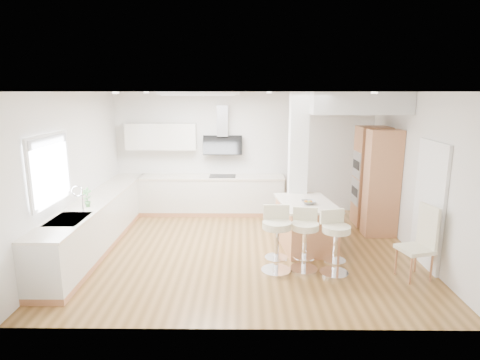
{
  "coord_description": "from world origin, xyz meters",
  "views": [
    {
      "loc": [
        -0.01,
        -6.83,
        2.8
      ],
      "look_at": [
        -0.08,
        0.4,
        1.21
      ],
      "focal_mm": 30.0,
      "sensor_mm": 36.0,
      "label": 1
    }
  ],
  "objects_px": {
    "dining_chair": "(421,240)",
    "peninsula": "(305,224)",
    "bar_stool_c": "(335,239)",
    "bar_stool_a": "(277,236)",
    "bar_stool_b": "(305,236)"
  },
  "relations": [
    {
      "from": "dining_chair",
      "to": "peninsula",
      "type": "bearing_deg",
      "value": 126.19
    },
    {
      "from": "dining_chair",
      "to": "bar_stool_c",
      "type": "bearing_deg",
      "value": 159.7
    },
    {
      "from": "bar_stool_a",
      "to": "bar_stool_b",
      "type": "xyz_separation_m",
      "value": [
        0.45,
        0.06,
        -0.03
      ]
    },
    {
      "from": "bar_stool_a",
      "to": "bar_stool_b",
      "type": "bearing_deg",
      "value": 7.82
    },
    {
      "from": "bar_stool_c",
      "to": "dining_chair",
      "type": "relative_size",
      "value": 0.88
    },
    {
      "from": "bar_stool_a",
      "to": "bar_stool_b",
      "type": "relative_size",
      "value": 1.05
    },
    {
      "from": "peninsula",
      "to": "dining_chair",
      "type": "xyz_separation_m",
      "value": [
        1.56,
        -1.25,
        0.18
      ]
    },
    {
      "from": "peninsula",
      "to": "bar_stool_c",
      "type": "height_order",
      "value": "bar_stool_c"
    },
    {
      "from": "bar_stool_a",
      "to": "bar_stool_b",
      "type": "distance_m",
      "value": 0.46
    },
    {
      "from": "bar_stool_a",
      "to": "dining_chair",
      "type": "relative_size",
      "value": 0.92
    },
    {
      "from": "peninsula",
      "to": "bar_stool_b",
      "type": "relative_size",
      "value": 1.5
    },
    {
      "from": "bar_stool_c",
      "to": "peninsula",
      "type": "bearing_deg",
      "value": 90.41
    },
    {
      "from": "peninsula",
      "to": "bar_stool_c",
      "type": "bearing_deg",
      "value": -83.26
    },
    {
      "from": "bar_stool_c",
      "to": "dining_chair",
      "type": "xyz_separation_m",
      "value": [
        1.28,
        -0.12,
        0.04
      ]
    },
    {
      "from": "bar_stool_b",
      "to": "dining_chair",
      "type": "xyz_separation_m",
      "value": [
        1.73,
        -0.25,
        0.05
      ]
    }
  ]
}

